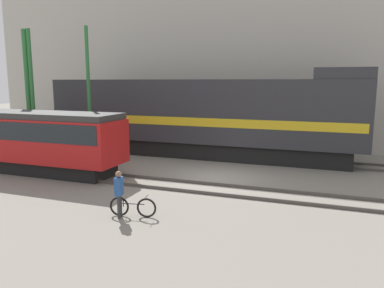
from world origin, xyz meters
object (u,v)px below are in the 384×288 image
(streetcar, at_px, (37,138))
(utility_pole_center, at_px, (32,94))
(freight_locomotive, at_px, (200,116))
(utility_pole_right, at_px, (89,95))
(bicycle, at_px, (133,207))
(person, at_px, (119,190))
(utility_pole_left, at_px, (28,94))

(streetcar, height_order, utility_pole_center, utility_pole_center)
(freight_locomotive, height_order, utility_pole_right, utility_pole_right)
(bicycle, distance_m, person, 0.79)
(bicycle, xyz_separation_m, utility_pole_center, (-11.19, 7.54, 3.56))
(streetcar, relative_size, utility_pole_right, 1.20)
(freight_locomotive, distance_m, bicycle, 11.30)
(utility_pole_left, xyz_separation_m, utility_pole_right, (4.49, 0.00, -0.01))
(bicycle, height_order, utility_pole_center, utility_pole_center)
(streetcar, relative_size, person, 5.62)
(freight_locomotive, bearing_deg, person, -85.23)
(streetcar, relative_size, utility_pole_left, 1.19)
(utility_pole_right, bearing_deg, utility_pole_left, 180.00)
(freight_locomotive, xyz_separation_m, utility_pole_center, (-9.86, -3.47, 1.41))
(freight_locomotive, xyz_separation_m, utility_pole_left, (-10.18, -3.47, 1.40))
(freight_locomotive, distance_m, utility_pole_left, 10.85)
(freight_locomotive, distance_m, person, 11.38)
(bicycle, xyz_separation_m, utility_pole_right, (-7.02, 7.54, 3.54))
(bicycle, relative_size, utility_pole_left, 0.21)
(streetcar, xyz_separation_m, bicycle, (7.79, -4.07, -1.44))
(streetcar, distance_m, utility_pole_left, 5.51)
(utility_pole_left, relative_size, utility_pole_center, 1.00)
(utility_pole_right, bearing_deg, person, -49.53)
(person, bearing_deg, bicycle, 30.43)
(freight_locomotive, bearing_deg, utility_pole_left, -161.18)
(person, height_order, utility_pole_center, utility_pole_center)
(person, bearing_deg, utility_pole_center, 144.27)
(utility_pole_left, bearing_deg, utility_pole_right, 0.00)
(utility_pole_left, bearing_deg, bicycle, -33.23)
(freight_locomotive, bearing_deg, bicycle, -83.13)
(utility_pole_center, bearing_deg, bicycle, -33.98)
(freight_locomotive, relative_size, utility_pole_left, 2.51)
(bicycle, distance_m, utility_pole_left, 14.21)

